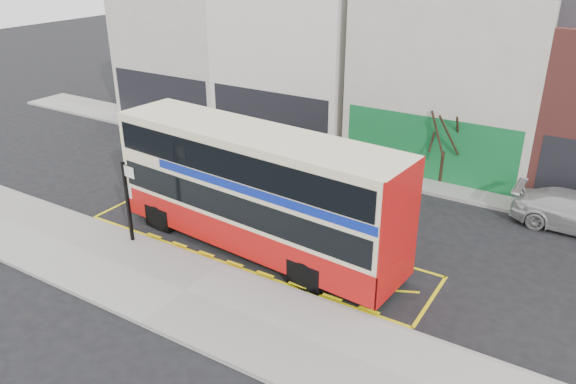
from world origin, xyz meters
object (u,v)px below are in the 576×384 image
Objects in this scene: double_decker_bus at (256,189)px; car_silver at (226,141)px; street_tree_right at (448,122)px; bus_stop_post at (128,195)px; street_tree_left at (158,58)px; car_grey at (276,156)px.

double_decker_bus reaches higher than car_silver.
car_silver is at bearing -170.65° from street_tree_right.
bus_stop_post is 17.13m from street_tree_left.
car_silver is (-3.18, 9.98, -1.43)m from bus_stop_post.
car_silver is 3.80m from car_grey.
street_tree_left reaches higher than car_grey.
street_tree_left reaches higher than car_silver.
bus_stop_post is 9.33m from car_grey.
car_grey is at bearing 122.49° from double_decker_bus.
car_silver is at bearing 138.39° from double_decker_bus.
car_silver is 8.87m from street_tree_left.
street_tree_left reaches higher than bus_stop_post.
car_grey is at bearing -89.71° from car_silver.
double_decker_bus is at bearing -112.39° from street_tree_right.
double_decker_bus is at bearing -124.40° from car_silver.
street_tree_right is at bearing -3.89° from street_tree_left.
car_grey is 8.41m from street_tree_right.
street_tree_left reaches higher than street_tree_right.
car_silver is at bearing -22.42° from street_tree_left.
street_tree_right is at bearing 61.10° from bus_stop_post.
car_grey is at bearing -19.03° from street_tree_left.
bus_stop_post is 0.71× the size of street_tree_right.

